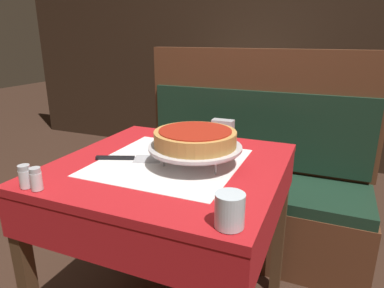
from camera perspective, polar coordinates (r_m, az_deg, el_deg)
The scene contains 12 objects.
dining_table_front at distance 1.36m, azimuth -3.72°, elevation -7.31°, with size 0.84×0.84×0.78m.
dining_table_rear at distance 3.02m, azimuth 7.82°, elevation 6.80°, with size 0.79×0.79×0.79m.
booth_bench at distance 2.12m, azimuth 9.17°, elevation -8.03°, with size 1.38×0.49×1.17m.
back_wall_panel at distance 3.51m, azimuth 14.29°, elevation 16.45°, with size 6.00×0.04×2.40m, color black.
pizza_pan_stand at distance 1.27m, azimuth 0.53°, elevation -0.69°, with size 0.35×0.35×0.07m.
deep_dish_pizza at distance 1.26m, azimuth 0.53°, elevation 1.02°, with size 0.30×0.30×0.06m.
pizza_server at distance 1.36m, azimuth -10.05°, elevation -2.38°, with size 0.26×0.14×0.01m.
water_glass_near at distance 0.88m, azimuth 6.30°, elevation -10.91°, with size 0.08×0.08×0.09m.
salt_shaker at distance 1.21m, azimuth -26.07°, elevation -4.89°, with size 0.04×0.04×0.08m.
pepper_shaker at distance 1.18m, azimuth -24.55°, elevation -5.33°, with size 0.04×0.04×0.07m.
napkin_holder at distance 1.60m, azimuth 5.14°, elevation 2.47°, with size 0.10×0.05×0.09m.
condiment_caddy at distance 3.09m, azimuth 9.70°, elevation 9.79°, with size 0.12×0.12×0.18m.
Camera 1 is at (0.56, -1.10, 1.25)m, focal length 32.00 mm.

